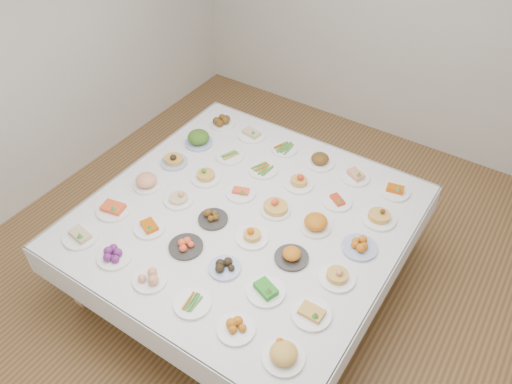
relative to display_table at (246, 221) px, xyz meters
The scene contains 38 objects.
room_envelope 1.17m from the display_table, 51.33° to the left, with size 5.02×5.02×2.81m.
display_table is the anchor object (origin of this frame).
dish_0 1.25m from the display_table, 135.28° to the right, with size 0.26×0.26×0.12m.
dish_1 1.03m from the display_table, 121.32° to the right, with size 0.24×0.24×0.11m.
dish_2 0.91m from the display_table, 101.75° to the right, with size 0.23×0.23×0.10m.
dish_3 0.90m from the display_table, 78.47° to the right, with size 0.24×0.24×0.05m.
dish_4 1.03m from the display_table, 58.96° to the right, with size 0.24×0.24×0.11m.
dish_5 1.25m from the display_table, 45.05° to the right, with size 0.27×0.27×0.16m.
dish_6 1.04m from the display_table, 148.94° to the right, with size 0.26×0.26×0.12m.
dish_7 0.74m from the display_table, 134.65° to the right, with size 0.23×0.23×0.10m.
dish_8 0.56m from the display_table, 108.32° to the right, with size 0.25×0.25×0.10m.
dish_9 0.56m from the display_table, 70.81° to the right, with size 0.22×0.22×0.10m.
dish_10 0.76m from the display_table, 45.15° to the right, with size 0.26×0.26×0.12m.
dish_11 1.02m from the display_table, 30.82° to the right, with size 0.26×0.26×0.12m.
dish_12 0.89m from the display_table, 168.78° to the right, with size 0.23×0.23×0.12m.
dish_13 0.57m from the display_table, 162.79° to the right, with size 0.23×0.23×0.12m.
dish_14 0.27m from the display_table, 133.48° to the right, with size 0.23×0.23×0.09m.
dish_15 0.28m from the display_table, 44.31° to the right, with size 0.24×0.24×0.12m.
dish_16 0.57m from the display_table, 19.28° to the right, with size 0.24×0.24×0.12m.
dish_17 0.90m from the display_table, 10.78° to the right, with size 0.25×0.25×0.13m.
dish_18 0.91m from the display_table, 168.27° to the left, with size 0.23×0.23×0.13m.
dish_19 0.56m from the display_table, 161.94° to the left, with size 0.24×0.24×0.14m.
dish_20 0.26m from the display_table, 133.10° to the left, with size 0.24×0.24×0.09m.
dish_21 0.28m from the display_table, 44.02° to the left, with size 0.23×0.23×0.15m.
dish_22 0.57m from the display_table, 18.71° to the left, with size 0.28×0.28×0.15m.
dish_23 0.91m from the display_table, 10.92° to the left, with size 0.26×0.26×0.12m.
dish_24 1.03m from the display_table, 149.05° to the left, with size 0.25×0.25×0.16m.
dish_25 0.74m from the display_table, 135.17° to the left, with size 0.25×0.25×0.05m.
dish_26 0.56m from the display_table, 108.53° to the left, with size 0.25×0.25×0.06m.
dish_27 0.57m from the display_table, 72.19° to the left, with size 0.25×0.25×0.14m.
dish_28 0.75m from the display_table, 44.14° to the left, with size 0.23×0.23×0.09m.
dish_29 1.04m from the display_table, 30.55° to the left, with size 0.26×0.26×0.15m.
dish_30 1.25m from the display_table, 134.51° to the left, with size 0.24×0.24×0.11m.
dish_31 1.04m from the display_table, 121.16° to the left, with size 0.25×0.25×0.10m.
dish_32 0.90m from the display_table, 101.16° to the left, with size 0.23×0.23×0.06m.
dish_33 0.91m from the display_table, 78.13° to the left, with size 0.25×0.25×0.14m.
dish_34 1.02m from the display_table, 58.73° to the left, with size 0.24×0.24×0.11m.
dish_35 1.25m from the display_table, 45.41° to the left, with size 0.24×0.24×0.10m.
Camera 1 is at (1.42, -2.44, 3.51)m, focal length 35.00 mm.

